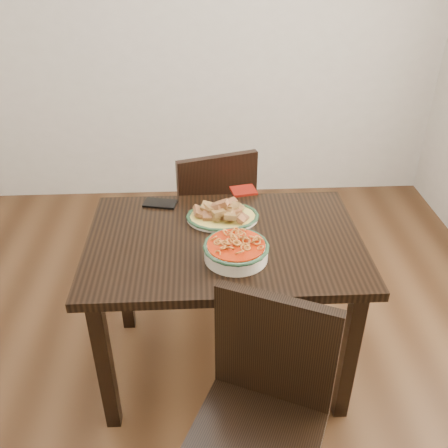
{
  "coord_description": "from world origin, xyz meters",
  "views": [
    {
      "loc": [
        0.0,
        -1.81,
        1.91
      ],
      "look_at": [
        0.09,
        -0.05,
        0.81
      ],
      "focal_mm": 40.0,
      "sensor_mm": 36.0,
      "label": 1
    }
  ],
  "objects_px": {
    "chair_far": "(212,214)",
    "smartphone": "(160,203)",
    "chair_near": "(263,406)",
    "fish_plate": "(223,210)",
    "noodle_bowl": "(236,249)",
    "dining_table": "(224,259)"
  },
  "relations": [
    {
      "from": "smartphone",
      "to": "dining_table",
      "type": "bearing_deg",
      "value": -34.86
    },
    {
      "from": "chair_near",
      "to": "fish_plate",
      "type": "distance_m",
      "value": 0.86
    },
    {
      "from": "chair_far",
      "to": "chair_near",
      "type": "height_order",
      "value": "same"
    },
    {
      "from": "fish_plate",
      "to": "chair_far",
      "type": "bearing_deg",
      "value": 94.72
    },
    {
      "from": "fish_plate",
      "to": "chair_near",
      "type": "bearing_deg",
      "value": -83.2
    },
    {
      "from": "dining_table",
      "to": "chair_far",
      "type": "relative_size",
      "value": 1.3
    },
    {
      "from": "chair_far",
      "to": "smartphone",
      "type": "distance_m",
      "value": 0.48
    },
    {
      "from": "chair_near",
      "to": "smartphone",
      "type": "relative_size",
      "value": 5.9
    },
    {
      "from": "dining_table",
      "to": "fish_plate",
      "type": "bearing_deg",
      "value": 89.65
    },
    {
      "from": "chair_far",
      "to": "dining_table",
      "type": "bearing_deg",
      "value": 76.72
    },
    {
      "from": "dining_table",
      "to": "noodle_bowl",
      "type": "bearing_deg",
      "value": -74.33
    },
    {
      "from": "dining_table",
      "to": "chair_near",
      "type": "relative_size",
      "value": 1.3
    },
    {
      "from": "chair_far",
      "to": "chair_near",
      "type": "relative_size",
      "value": 1.0
    },
    {
      "from": "dining_table",
      "to": "chair_far",
      "type": "height_order",
      "value": "chair_far"
    },
    {
      "from": "dining_table",
      "to": "chair_near",
      "type": "height_order",
      "value": "chair_near"
    },
    {
      "from": "fish_plate",
      "to": "smartphone",
      "type": "bearing_deg",
      "value": 152.75
    },
    {
      "from": "fish_plate",
      "to": "noodle_bowl",
      "type": "relative_size",
      "value": 1.21
    },
    {
      "from": "dining_table",
      "to": "smartphone",
      "type": "height_order",
      "value": "smartphone"
    },
    {
      "from": "chair_far",
      "to": "smartphone",
      "type": "xyz_separation_m",
      "value": [
        -0.25,
        -0.32,
        0.26
      ]
    },
    {
      "from": "noodle_bowl",
      "to": "smartphone",
      "type": "height_order",
      "value": "noodle_bowl"
    },
    {
      "from": "smartphone",
      "to": "chair_near",
      "type": "bearing_deg",
      "value": -56.1
    },
    {
      "from": "chair_near",
      "to": "smartphone",
      "type": "distance_m",
      "value": 1.06
    }
  ]
}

